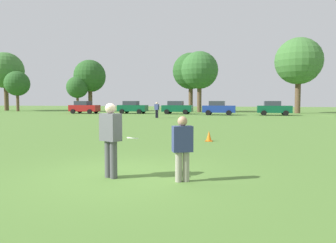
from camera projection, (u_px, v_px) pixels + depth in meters
ground_plane at (125, 176)px, 7.85m from camera, size 193.07×193.07×0.00m
player_thrower at (111, 136)px, 7.58m from camera, size 0.57×0.47×1.79m
player_defender at (182, 145)px, 7.23m from camera, size 0.52×0.43×1.49m
frisbee at (133, 138)px, 7.39m from camera, size 0.27×0.27×0.08m
traffic_cone at (209, 136)px, 14.54m from camera, size 0.32×0.32×0.48m
parked_car_near_left at (84, 107)px, 46.19m from camera, size 4.23×2.28×1.82m
parked_car_mid_left at (132, 107)px, 46.20m from camera, size 4.23×2.28×1.82m
parked_car_center at (177, 107)px, 44.60m from camera, size 4.23×2.28×1.82m
parked_car_mid_right at (219, 108)px, 41.43m from camera, size 4.23×2.28×1.82m
parked_car_near_right at (274, 108)px, 40.54m from camera, size 4.23×2.28×1.82m
bystander_sideline_watcher at (157, 109)px, 34.29m from camera, size 0.53×0.40×1.71m
tree_west_oak at (5, 71)px, 59.86m from camera, size 6.72×6.72×10.92m
tree_west_maple at (17, 84)px, 56.38m from camera, size 4.36×4.36×7.09m
tree_center_elm at (77, 87)px, 54.47m from camera, size 3.72×3.72×6.04m
tree_east_birch at (90, 77)px, 57.01m from camera, size 5.48×5.48×8.91m
tree_east_oak at (90, 76)px, 55.97m from camera, size 5.55×5.55×9.02m
tree_far_east_pine at (191, 71)px, 53.61m from camera, size 6.10×6.10×9.91m
tree_far_west_pine at (199, 70)px, 51.55m from camera, size 6.05×6.05×9.83m
tree_horizon_center at (299, 61)px, 46.84m from camera, size 6.84×6.84×11.11m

